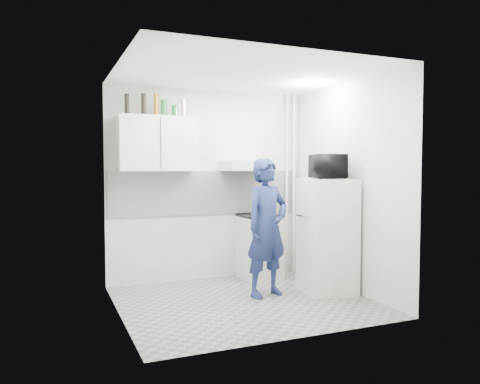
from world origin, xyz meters
name	(u,v)px	position (x,y,z in m)	size (l,w,h in m)	color
floor	(244,302)	(0.00, 0.00, 0.00)	(2.80, 2.80, 0.00)	gray
ceiling	(244,74)	(0.00, 0.00, 2.60)	(2.80, 2.80, 0.00)	white
wall_back	(209,185)	(0.00, 1.25, 1.30)	(2.80, 2.80, 0.00)	silver
wall_left	(119,192)	(-1.40, 0.00, 1.30)	(2.60, 2.60, 0.00)	silver
wall_right	(347,187)	(1.40, 0.00, 1.30)	(2.60, 2.60, 0.00)	silver
person	(267,227)	(0.35, 0.13, 0.83)	(0.60, 0.40, 1.66)	navy
stove	(259,247)	(0.66, 1.00, 0.43)	(0.54, 0.54, 0.86)	beige
fridge	(327,236)	(1.10, -0.02, 0.70)	(0.58, 0.58, 1.41)	silver
stove_top	(259,216)	(0.66, 1.00, 0.87)	(0.51, 0.51, 0.03)	black
saucepan	(257,211)	(0.61, 1.00, 0.93)	(0.16, 0.16, 0.09)	silver
microwave	(328,166)	(1.10, -0.02, 1.56)	(0.36, 0.53, 0.30)	black
bottle_a	(127,104)	(-1.13, 1.07, 2.33)	(0.06, 0.06, 0.26)	black
bottle_c	(144,105)	(-0.92, 1.07, 2.34)	(0.07, 0.07, 0.28)	black
bottle_d	(156,105)	(-0.76, 1.07, 2.34)	(0.06, 0.06, 0.29)	brown
canister_a	(164,108)	(-0.66, 1.07, 2.31)	(0.09, 0.09, 0.21)	#144C1E
canister_b	(175,111)	(-0.52, 1.07, 2.28)	(0.08, 0.08, 0.15)	#144C1E
bottle_e	(184,108)	(-0.40, 1.07, 2.32)	(0.06, 0.06, 0.24)	silver
upper_cabinet	(158,144)	(-0.75, 1.07, 1.85)	(1.00, 0.35, 0.70)	silver
range_hood	(246,166)	(0.45, 1.00, 1.57)	(0.60, 0.50, 0.14)	beige
backsplash	(209,192)	(0.00, 1.24, 1.20)	(2.74, 0.03, 0.60)	white
pipe_a	(294,184)	(1.30, 1.17, 1.30)	(0.05, 0.05, 2.60)	beige
pipe_b	(287,184)	(1.18, 1.17, 1.30)	(0.04, 0.04, 2.60)	beige
ceiling_spot_fixture	(312,85)	(1.00, 0.20, 2.57)	(0.10, 0.10, 0.02)	white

